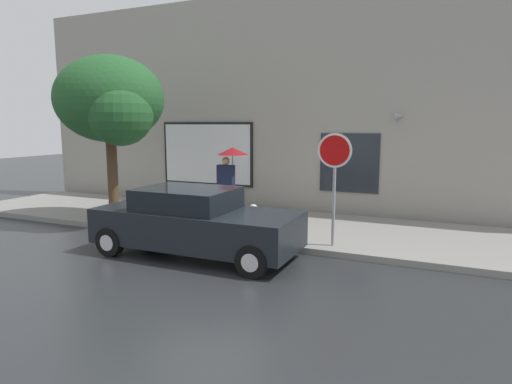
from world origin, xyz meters
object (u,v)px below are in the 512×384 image
parked_car (195,223)px  street_tree (111,102)px  stop_sign (334,167)px  pedestrian_with_umbrella (230,163)px  fire_hydrant (253,219)px

parked_car → street_tree: size_ratio=0.98×
stop_sign → pedestrian_with_umbrella: bearing=150.3°
fire_hydrant → pedestrian_with_umbrella: size_ratio=0.37×
parked_car → stop_sign: (2.72, 1.44, 1.20)m
street_tree → stop_sign: 6.56m
pedestrian_with_umbrella → street_tree: size_ratio=0.44×
parked_car → street_tree: (-3.66, 1.65, 2.73)m
stop_sign → parked_car: bearing=-152.2°
fire_hydrant → stop_sign: stop_sign is taller
pedestrian_with_umbrella → stop_sign: bearing=-29.7°
parked_car → street_tree: 4.85m
fire_hydrant → pedestrian_with_umbrella: 2.71m
pedestrian_with_umbrella → stop_sign: size_ratio=0.81×
pedestrian_with_umbrella → stop_sign: 4.23m
parked_car → fire_hydrant: parked_car is taller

